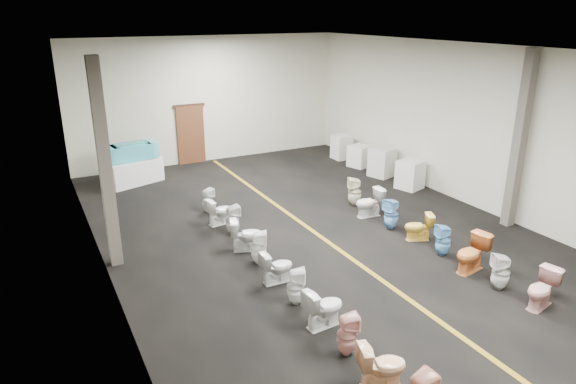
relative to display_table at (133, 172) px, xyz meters
name	(u,v)px	position (x,y,z in m)	size (l,w,h in m)	color
floor	(323,238)	(3.21, -6.54, -0.39)	(16.00, 16.00, 0.00)	black
ceiling	(327,50)	(3.21, -6.54, 4.11)	(16.00, 16.00, 0.00)	black
wall_back	(210,100)	(3.21, 1.46, 1.86)	(10.00, 10.00, 0.00)	beige
wall_left	(100,181)	(-1.79, -6.54, 1.86)	(16.00, 16.00, 0.00)	beige
wall_right	(480,128)	(8.21, -6.54, 1.86)	(16.00, 16.00, 0.00)	beige
aisle_stripe	(323,238)	(3.21, -6.54, -0.39)	(0.12, 15.60, 0.01)	olive
back_door	(191,135)	(2.41, 1.40, 0.66)	(1.00, 0.10, 2.10)	#562D19
door_frame	(189,105)	(2.41, 1.41, 1.73)	(1.15, 0.08, 0.10)	#331C11
column_left	(105,166)	(-1.54, -5.54, 1.86)	(0.25, 0.25, 4.50)	#59544C
column_right	(520,141)	(7.96, -8.04, 1.86)	(0.25, 0.25, 4.50)	#59544C
display_table	(133,172)	(0.00, 0.00, 0.00)	(1.76, 0.88, 0.78)	white
bathtub	(131,151)	(0.00, 0.00, 0.68)	(1.85, 0.82, 0.55)	#44B4C6
appliance_crate_a	(410,175)	(7.61, -4.56, 0.06)	(0.70, 0.70, 0.89)	silver
appliance_crate_b	(382,162)	(7.61, -3.13, 0.10)	(0.71, 0.71, 0.97)	beige
appliance_crate_c	(360,156)	(7.61, -1.84, -0.01)	(0.67, 0.67, 0.76)	silver
appliance_crate_d	(342,147)	(7.61, -0.66, 0.06)	(0.63, 0.63, 0.90)	silver
toilet_left_2	(382,366)	(1.22, -11.48, -0.02)	(0.41, 0.72, 0.74)	#FBC290
toilet_left_3	(347,335)	(1.20, -10.60, -0.02)	(0.33, 0.34, 0.74)	#D89B93
toilet_left_4	(324,307)	(1.28, -9.74, -0.01)	(0.42, 0.74, 0.75)	white
toilet_left_5	(296,287)	(1.19, -8.87, -0.02)	(0.33, 0.34, 0.74)	white
toilet_left_6	(277,267)	(1.24, -7.95, -0.04)	(0.39, 0.68, 0.69)	silver
toilet_left_7	(259,248)	(1.26, -7.03, -0.01)	(0.34, 0.35, 0.77)	white
toilet_left_8	(246,235)	(1.29, -6.27, -0.01)	(0.43, 0.75, 0.77)	white
toilet_left_9	(232,220)	(1.35, -5.26, -0.01)	(0.34, 0.35, 0.75)	silver
toilet_left_10	(220,211)	(1.28, -4.51, -0.03)	(0.40, 0.70, 0.72)	white
toilet_left_11	(208,201)	(1.29, -3.56, -0.05)	(0.31, 0.31, 0.68)	silver
toilet_right_3	(542,289)	(5.24, -11.11, -0.01)	(0.42, 0.74, 0.75)	#DA9F98
toilet_right_4	(501,272)	(5.08, -10.29, 0.00)	(0.35, 0.36, 0.77)	silver
toilet_right_5	(472,254)	(5.15, -9.46, 0.02)	(0.46, 0.81, 0.83)	orange
toilet_right_6	(443,240)	(5.16, -8.61, -0.01)	(0.34, 0.35, 0.75)	#6AB2E0
toilet_right_7	(418,227)	(5.22, -7.70, -0.05)	(0.38, 0.67, 0.68)	yellow
toilet_right_8	(391,214)	(5.06, -6.85, 0.02)	(0.37, 0.38, 0.83)	#74B4E9
toilet_right_9	(369,203)	(5.07, -5.89, 0.00)	(0.44, 0.77, 0.78)	white
toilet_right_10	(355,192)	(5.20, -5.02, 0.03)	(0.38, 0.38, 0.84)	beige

